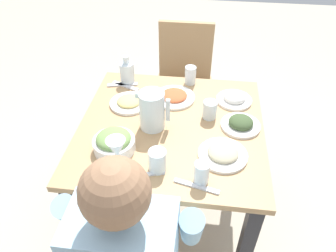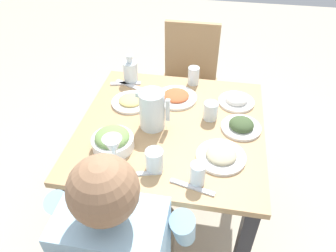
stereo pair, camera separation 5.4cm
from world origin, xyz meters
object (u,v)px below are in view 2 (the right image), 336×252
at_px(water_glass_far_left, 154,160).
at_px(water_glass_by_pitcher, 211,111).
at_px(chair_far, 189,79).
at_px(plate_dolmas, 241,126).
at_px(salad_bowl, 113,140).
at_px(plate_beans, 221,155).
at_px(dining_table, 171,144).
at_px(plate_fries, 131,101).
at_px(wine_glass, 113,149).
at_px(oil_carafe, 131,73).
at_px(water_pitcher, 152,110).
at_px(water_glass_far_right, 198,174).
at_px(water_glass_center, 194,76).
at_px(diner_near, 127,247).
at_px(plate_yoghurt, 236,100).
at_px(plate_rice_curry, 176,97).

bearing_deg(water_glass_far_left, water_glass_by_pitcher, 61.91).
distance_m(chair_far, plate_dolmas, 0.89).
distance_m(salad_bowl, plate_beans, 0.48).
relative_size(dining_table, plate_fries, 4.39).
xyz_separation_m(wine_glass, oil_carafe, (-0.13, 0.70, -0.09)).
distance_m(plate_beans, oil_carafe, 0.76).
height_order(water_pitcher, plate_dolmas, water_pitcher).
bearing_deg(chair_far, water_glass_far_left, -90.86).
bearing_deg(water_glass_far_right, wine_glass, -177.80).
bearing_deg(plate_beans, water_glass_center, 108.00).
distance_m(diner_near, plate_dolmas, 0.75).
distance_m(dining_table, salad_bowl, 0.35).
distance_m(water_pitcher, water_glass_by_pitcher, 0.29).
bearing_deg(water_glass_by_pitcher, plate_yoghurt, 50.41).
bearing_deg(water_glass_far_left, plate_beans, 22.39).
bearing_deg(plate_dolmas, plate_fries, 169.13).
distance_m(diner_near, water_glass_far_right, 0.38).
relative_size(plate_fries, wine_glass, 1.03).
xyz_separation_m(plate_dolmas, water_glass_by_pitcher, (-0.15, 0.06, 0.03)).
distance_m(diner_near, water_pitcher, 0.61).
bearing_deg(chair_far, water_pitcher, -95.68).
relative_size(salad_bowl, wine_glass, 0.94).
bearing_deg(plate_dolmas, plate_yoghurt, 96.76).
relative_size(diner_near, plate_fries, 5.89).
bearing_deg(water_glass_by_pitcher, dining_table, -154.47).
bearing_deg(salad_bowl, diner_near, -67.70).
bearing_deg(water_glass_center, water_glass_far_left, -97.00).
bearing_deg(water_pitcher, oil_carafe, 119.07).
bearing_deg(salad_bowl, dining_table, 40.96).
height_order(plate_fries, water_glass_by_pitcher, water_glass_by_pitcher).
bearing_deg(water_glass_center, wine_glass, -107.33).
height_order(diner_near, water_glass_by_pitcher, diner_near).
relative_size(plate_fries, plate_beans, 0.94).
relative_size(chair_far, salad_bowl, 4.82).
relative_size(water_glass_center, oil_carafe, 0.62).
height_order(plate_rice_curry, wine_glass, wine_glass).
bearing_deg(water_glass_far_left, chair_far, 89.14).
distance_m(diner_near, salad_bowl, 0.46).
height_order(plate_yoghurt, plate_fries, plate_yoghurt).
height_order(dining_table, water_glass_far_right, water_glass_far_right).
relative_size(dining_table, water_glass_far_left, 8.81).
bearing_deg(plate_yoghurt, chair_far, 118.65).
relative_size(salad_bowl, plate_fries, 0.92).
xyz_separation_m(plate_fries, plate_rice_curry, (0.23, 0.08, -0.00)).
xyz_separation_m(salad_bowl, plate_beans, (0.47, 0.02, -0.03)).
bearing_deg(plate_yoghurt, plate_dolmas, -83.24).
bearing_deg(water_glass_center, water_glass_far_right, -82.29).
relative_size(diner_near, oil_carafe, 7.22).
relative_size(plate_beans, plate_dolmas, 1.13).
bearing_deg(chair_far, dining_table, -89.64).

